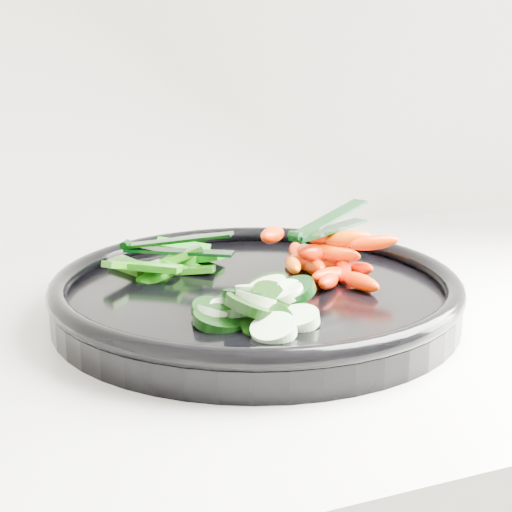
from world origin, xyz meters
name	(u,v)px	position (x,y,z in m)	size (l,w,h in m)	color
veggie_tray	(256,292)	(-0.70, 1.68, 0.95)	(0.43, 0.43, 0.04)	black
cucumber_pile	(257,306)	(-0.73, 1.61, 0.96)	(0.13, 0.13, 0.04)	black
carrot_pile	(324,256)	(-0.62, 1.70, 0.97)	(0.13, 0.16, 0.05)	red
pepper_pile	(165,264)	(-0.77, 1.76, 0.96)	(0.13, 0.10, 0.04)	#17720A
tong_carrot	(328,225)	(-0.62, 1.70, 1.00)	(0.11, 0.07, 0.02)	black
tong_pepper	(175,246)	(-0.76, 1.76, 0.98)	(0.10, 0.07, 0.02)	black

